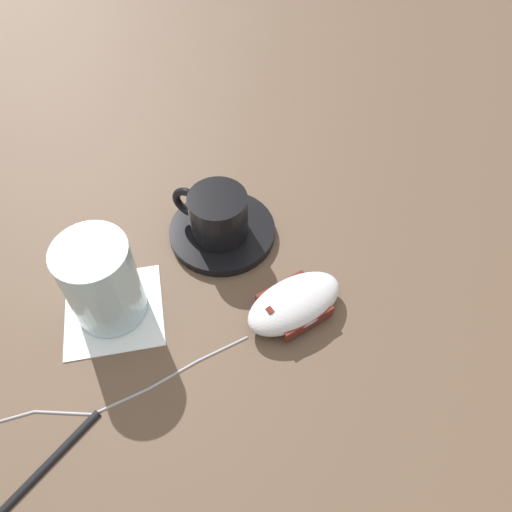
{
  "coord_description": "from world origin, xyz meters",
  "views": [
    {
      "loc": [
        -0.01,
        -0.32,
        0.5
      ],
      "look_at": [
        0.1,
        0.02,
        0.03
      ],
      "focal_mm": 35.0,
      "sensor_mm": 36.0,
      "label": 1
    }
  ],
  "objects_px": {
    "coffee_cup": "(217,214)",
    "drinking_glass": "(101,281)",
    "computer_mouse": "(294,303)",
    "saucer": "(222,231)",
    "pen": "(39,472)"
  },
  "relations": [
    {
      "from": "coffee_cup",
      "to": "drinking_glass",
      "type": "relative_size",
      "value": 0.8
    },
    {
      "from": "coffee_cup",
      "to": "computer_mouse",
      "type": "height_order",
      "value": "coffee_cup"
    },
    {
      "from": "computer_mouse",
      "to": "drinking_glass",
      "type": "bearing_deg",
      "value": 160.72
    },
    {
      "from": "saucer",
      "to": "drinking_glass",
      "type": "xyz_separation_m",
      "value": [
        -0.15,
        -0.07,
        0.05
      ]
    },
    {
      "from": "coffee_cup",
      "to": "computer_mouse",
      "type": "bearing_deg",
      "value": -69.11
    },
    {
      "from": "saucer",
      "to": "computer_mouse",
      "type": "bearing_deg",
      "value": -71.37
    },
    {
      "from": "computer_mouse",
      "to": "pen",
      "type": "relative_size",
      "value": 1.03
    },
    {
      "from": "coffee_cup",
      "to": "pen",
      "type": "distance_m",
      "value": 0.33
    },
    {
      "from": "saucer",
      "to": "computer_mouse",
      "type": "relative_size",
      "value": 1.04
    },
    {
      "from": "coffee_cup",
      "to": "pen",
      "type": "xyz_separation_m",
      "value": [
        -0.24,
        -0.23,
        -0.04
      ]
    },
    {
      "from": "coffee_cup",
      "to": "saucer",
      "type": "bearing_deg",
      "value": 14.52
    },
    {
      "from": "computer_mouse",
      "to": "pen",
      "type": "xyz_separation_m",
      "value": [
        -0.29,
        -0.09,
        -0.01
      ]
    },
    {
      "from": "saucer",
      "to": "pen",
      "type": "relative_size",
      "value": 1.07
    },
    {
      "from": "computer_mouse",
      "to": "pen",
      "type": "bearing_deg",
      "value": -162.84
    },
    {
      "from": "computer_mouse",
      "to": "drinking_glass",
      "type": "distance_m",
      "value": 0.21
    }
  ]
}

